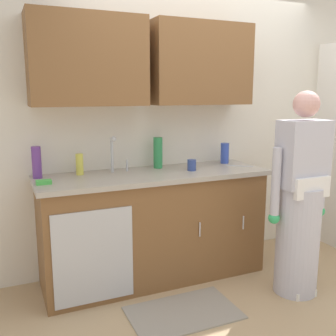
# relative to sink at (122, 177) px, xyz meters

# --- Properties ---
(ground_plane) EXTENTS (9.00, 9.00, 0.00)m
(ground_plane) POSITION_rel_sink_xyz_m (0.83, -0.71, -0.93)
(ground_plane) COLOR tan
(kitchen_wall_with_uppers) EXTENTS (4.80, 0.44, 2.70)m
(kitchen_wall_with_uppers) POSITION_rel_sink_xyz_m (0.69, 0.29, 0.55)
(kitchen_wall_with_uppers) COLOR silver
(kitchen_wall_with_uppers) RESTS_ON ground
(counter_cabinet) EXTENTS (1.90, 0.62, 0.90)m
(counter_cabinet) POSITION_rel_sink_xyz_m (0.27, -0.01, -0.48)
(counter_cabinet) COLOR brown
(counter_cabinet) RESTS_ON ground
(countertop) EXTENTS (1.96, 0.66, 0.04)m
(countertop) POSITION_rel_sink_xyz_m (0.28, -0.01, -0.01)
(countertop) COLOR #A8A093
(countertop) RESTS_ON counter_cabinet
(sink) EXTENTS (0.50, 0.36, 0.35)m
(sink) POSITION_rel_sink_xyz_m (0.00, 0.00, 0.00)
(sink) COLOR #B7BABF
(sink) RESTS_ON counter_cabinet
(person_at_sink) EXTENTS (0.55, 0.34, 1.62)m
(person_at_sink) POSITION_rel_sink_xyz_m (1.23, -0.72, -0.23)
(person_at_sink) COLOR white
(person_at_sink) RESTS_ON ground
(floor_mat) EXTENTS (0.80, 0.50, 0.01)m
(floor_mat) POSITION_rel_sink_xyz_m (0.25, -0.66, -0.92)
(floor_mat) COLOR gray
(floor_mat) RESTS_ON ground
(bottle_water_tall) EXTENTS (0.08, 0.08, 0.28)m
(bottle_water_tall) POSITION_rel_sink_xyz_m (0.39, 0.17, 0.15)
(bottle_water_tall) COLOR #2D8C4C
(bottle_water_tall) RESTS_ON countertop
(bottle_dish_liquid) EXTENTS (0.07, 0.07, 0.25)m
(bottle_dish_liquid) POSITION_rel_sink_xyz_m (-0.64, 0.16, 0.14)
(bottle_dish_liquid) COLOR #66388C
(bottle_dish_liquid) RESTS_ON countertop
(bottle_water_short) EXTENTS (0.06, 0.06, 0.17)m
(bottle_water_short) POSITION_rel_sink_xyz_m (-0.31, 0.15, 0.10)
(bottle_water_short) COLOR #D8D14C
(bottle_water_short) RESTS_ON countertop
(bottle_soap) EXTENTS (0.08, 0.08, 0.19)m
(bottle_soap) POSITION_rel_sink_xyz_m (1.07, 0.14, 0.11)
(bottle_soap) COLOR #334CB2
(bottle_soap) RESTS_ON countertop
(cup_by_sink) EXTENTS (0.08, 0.08, 0.09)m
(cup_by_sink) POSITION_rel_sink_xyz_m (0.61, -0.06, 0.06)
(cup_by_sink) COLOR #33478C
(cup_by_sink) RESTS_ON countertop
(knife_on_counter) EXTENTS (0.20, 0.17, 0.01)m
(knife_on_counter) POSITION_rel_sink_xyz_m (1.11, -0.06, 0.02)
(knife_on_counter) COLOR silver
(knife_on_counter) RESTS_ON countertop
(sponge) EXTENTS (0.11, 0.07, 0.03)m
(sponge) POSITION_rel_sink_xyz_m (-0.62, -0.08, 0.03)
(sponge) COLOR #4CBF4C
(sponge) RESTS_ON countertop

